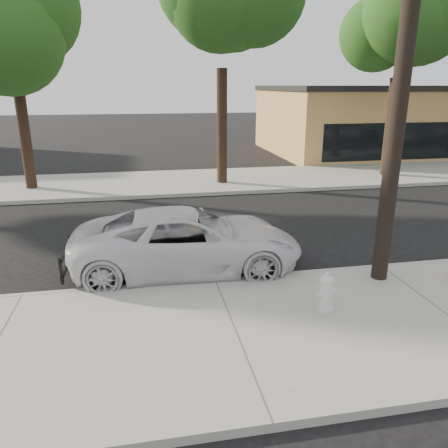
{
  "coord_description": "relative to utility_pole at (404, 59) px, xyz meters",
  "views": [
    {
      "loc": [
        -1.45,
        -10.79,
        4.23
      ],
      "look_at": [
        0.44,
        -0.84,
        1.0
      ],
      "focal_mm": 35.0,
      "sensor_mm": 36.0,
      "label": 1
    }
  ],
  "objects": [
    {
      "name": "ground",
      "position": [
        -3.6,
        2.7,
        -4.7
      ],
      "size": [
        120.0,
        120.0,
        0.0
      ],
      "primitive_type": "plane",
      "color": "black",
      "rests_on": "ground"
    },
    {
      "name": "near_sidewalk",
      "position": [
        -3.6,
        -1.6,
        -4.62
      ],
      "size": [
        90.0,
        4.4,
        0.15
      ],
      "primitive_type": "cube",
      "color": "gray",
      "rests_on": "ground"
    },
    {
      "name": "far_sidewalk",
      "position": [
        -3.6,
        11.2,
        -4.62
      ],
      "size": [
        90.0,
        5.0,
        0.15
      ],
      "primitive_type": "cube",
      "color": "gray",
      "rests_on": "ground"
    },
    {
      "name": "curb_near",
      "position": [
        -3.6,
        0.6,
        -4.62
      ],
      "size": [
        90.0,
        0.12,
        0.16
      ],
      "primitive_type": "cube",
      "color": "#9E9B93",
      "rests_on": "ground"
    },
    {
      "name": "building_main",
      "position": [
        12.4,
        18.7,
        -2.7
      ],
      "size": [
        18.0,
        10.0,
        4.0
      ],
      "primitive_type": "cube",
      "color": "tan",
      "rests_on": "ground"
    },
    {
      "name": "utility_pole",
      "position": [
        0.0,
        0.0,
        0.0
      ],
      "size": [
        1.4,
        0.34,
        9.0
      ],
      "color": "black",
      "rests_on": "near_sidewalk"
    },
    {
      "name": "tree_b",
      "position": [
        -9.41,
        10.76,
        1.45
      ],
      "size": [
        4.34,
        4.2,
        8.45
      ],
      "color": "black",
      "rests_on": "far_sidewalk"
    },
    {
      "name": "tree_c",
      "position": [
        -1.38,
        10.34,
        2.21
      ],
      "size": [
        4.96,
        4.8,
        9.55
      ],
      "color": "black",
      "rests_on": "far_sidewalk"
    },
    {
      "name": "tree_d",
      "position": [
        6.6,
        10.65,
        1.67
      ],
      "size": [
        4.5,
        4.35,
        8.75
      ],
      "color": "black",
      "rests_on": "far_sidewalk"
    },
    {
      "name": "police_cruiser",
      "position": [
        -4.07,
        1.55,
        -3.96
      ],
      "size": [
        5.42,
        2.66,
        1.48
      ],
      "primitive_type": "imported",
      "rotation": [
        0.0,
        0.0,
        1.53
      ],
      "color": "silver",
      "rests_on": "ground"
    },
    {
      "name": "fire_hydrant",
      "position": [
        -1.77,
        -1.15,
        -4.2
      ],
      "size": [
        0.38,
        0.34,
        0.71
      ],
      "rotation": [
        0.0,
        0.0,
        0.2
      ],
      "color": "silver",
      "rests_on": "near_sidewalk"
    }
  ]
}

